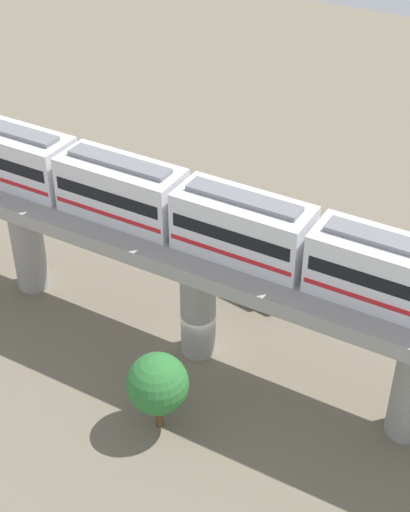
% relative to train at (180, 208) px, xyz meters
% --- Properties ---
extents(ground_plane, '(120.00, 120.00, 0.00)m').
position_rel_train_xyz_m(ground_plane, '(0.00, 1.02, -8.89)').
color(ground_plane, '#706654').
extents(viaduct, '(5.20, 35.80, 7.36)m').
position_rel_train_xyz_m(viaduct, '(0.00, 1.02, -3.12)').
color(viaduct, '#999691').
rests_on(viaduct, ground).
extents(train, '(2.64, 27.45, 3.24)m').
position_rel_train_xyz_m(train, '(0.00, 0.00, 0.00)').
color(train, silver).
rests_on(train, viaduct).
extents(parked_car_black, '(2.37, 4.41, 1.76)m').
position_rel_train_xyz_m(parked_car_black, '(-5.95, 1.55, -8.15)').
color(parked_car_black, black).
rests_on(parked_car_black, ground).
extents(parked_car_orange, '(2.57, 4.47, 1.76)m').
position_rel_train_xyz_m(parked_car_orange, '(-12.57, 4.57, -8.15)').
color(parked_car_orange, orange).
rests_on(parked_car_orange, ground).
extents(tree_near_viaduct, '(3.02, 3.02, 4.36)m').
position_rel_train_xyz_m(tree_near_viaduct, '(5.70, 2.11, -6.06)').
color(tree_near_viaduct, brown).
rests_on(tree_near_viaduct, ground).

